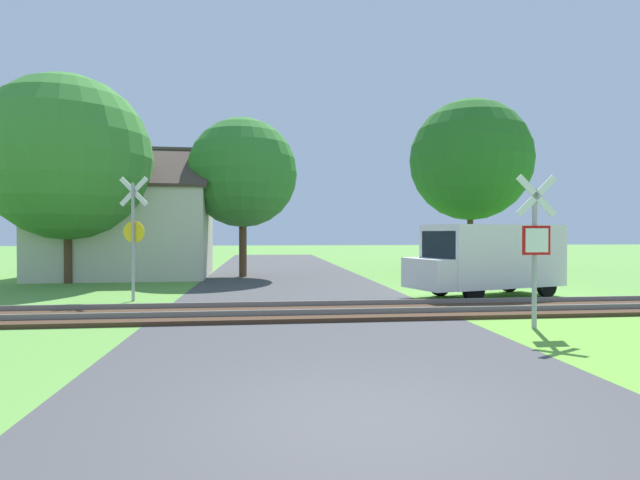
{
  "coord_description": "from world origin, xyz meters",
  "views": [
    {
      "loc": [
        -1.02,
        -4.98,
        1.96
      ],
      "look_at": [
        0.5,
        8.18,
        1.8
      ],
      "focal_mm": 28.0,
      "sensor_mm": 36.0,
      "label": 1
    }
  ],
  "objects_px": {
    "house": "(129,229)",
    "mail_truck": "(489,257)",
    "tree_left": "(67,158)",
    "stop_sign_near": "(535,243)",
    "tree_center": "(243,173)",
    "tree_far": "(470,160)",
    "crossing_sign_far": "(133,230)"
  },
  "relations": [
    {
      "from": "house",
      "to": "mail_truck",
      "type": "height_order",
      "value": "house"
    },
    {
      "from": "house",
      "to": "tree_left",
      "type": "distance_m",
      "value": 4.41
    },
    {
      "from": "stop_sign_near",
      "to": "tree_left",
      "type": "distance_m",
      "value": 17.57
    },
    {
      "from": "tree_center",
      "to": "tree_left",
      "type": "xyz_separation_m",
      "value": [
        -6.77,
        -2.35,
        0.22
      ]
    },
    {
      "from": "mail_truck",
      "to": "tree_far",
      "type": "bearing_deg",
      "value": -38.0
    },
    {
      "from": "house",
      "to": "stop_sign_near",
      "type": "bearing_deg",
      "value": -52.08
    },
    {
      "from": "crossing_sign_far",
      "to": "house",
      "type": "xyz_separation_m",
      "value": [
        -2.35,
        8.71,
        0.1
      ]
    },
    {
      "from": "tree_center",
      "to": "tree_left",
      "type": "distance_m",
      "value": 7.17
    },
    {
      "from": "crossing_sign_far",
      "to": "tree_center",
      "type": "height_order",
      "value": "tree_center"
    },
    {
      "from": "tree_center",
      "to": "crossing_sign_far",
      "type": "bearing_deg",
      "value": -109.48
    },
    {
      "from": "stop_sign_near",
      "to": "tree_far",
      "type": "xyz_separation_m",
      "value": [
        6.15,
        17.47,
        4.37
      ]
    },
    {
      "from": "tree_left",
      "to": "mail_truck",
      "type": "xyz_separation_m",
      "value": [
        14.67,
        -5.96,
        -3.74
      ]
    },
    {
      "from": "tree_left",
      "to": "mail_truck",
      "type": "height_order",
      "value": "tree_left"
    },
    {
      "from": "tree_far",
      "to": "crossing_sign_far",
      "type": "bearing_deg",
      "value": -142.04
    },
    {
      "from": "crossing_sign_far",
      "to": "tree_center",
      "type": "distance_m",
      "value": 8.95
    },
    {
      "from": "house",
      "to": "tree_left",
      "type": "relative_size",
      "value": 0.93
    },
    {
      "from": "house",
      "to": "mail_truck",
      "type": "distance_m",
      "value": 15.9
    },
    {
      "from": "crossing_sign_far",
      "to": "mail_truck",
      "type": "xyz_separation_m",
      "value": [
        10.75,
        -0.26,
        -0.84
      ]
    },
    {
      "from": "stop_sign_near",
      "to": "house",
      "type": "bearing_deg",
      "value": -50.53
    },
    {
      "from": "crossing_sign_far",
      "to": "mail_truck",
      "type": "distance_m",
      "value": 10.79
    },
    {
      "from": "stop_sign_near",
      "to": "tree_center",
      "type": "distance_m",
      "value": 15.22
    },
    {
      "from": "house",
      "to": "tree_far",
      "type": "height_order",
      "value": "tree_far"
    },
    {
      "from": "stop_sign_near",
      "to": "tree_center",
      "type": "bearing_deg",
      "value": -64.41
    },
    {
      "from": "house",
      "to": "crossing_sign_far",
      "type": "bearing_deg",
      "value": -76.59
    },
    {
      "from": "tree_left",
      "to": "stop_sign_near",
      "type": "bearing_deg",
      "value": -39.94
    },
    {
      "from": "house",
      "to": "mail_truck",
      "type": "relative_size",
      "value": 1.47
    },
    {
      "from": "stop_sign_near",
      "to": "house",
      "type": "distance_m",
      "value": 18.32
    },
    {
      "from": "house",
      "to": "tree_far",
      "type": "xyz_separation_m",
      "value": [
        17.83,
        3.36,
        3.98
      ]
    },
    {
      "from": "crossing_sign_far",
      "to": "mail_truck",
      "type": "height_order",
      "value": "crossing_sign_far"
    },
    {
      "from": "crossing_sign_far",
      "to": "tree_far",
      "type": "xyz_separation_m",
      "value": [
        15.48,
        12.07,
        4.07
      ]
    },
    {
      "from": "mail_truck",
      "to": "crossing_sign_far",
      "type": "bearing_deg",
      "value": 71.57
    },
    {
      "from": "crossing_sign_far",
      "to": "house",
      "type": "distance_m",
      "value": 9.02
    }
  ]
}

